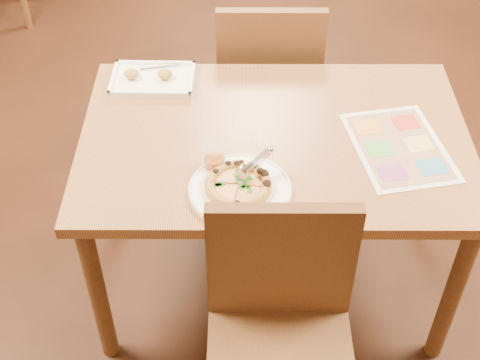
{
  "coord_description": "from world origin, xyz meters",
  "views": [
    {
      "loc": [
        -0.11,
        -1.72,
        2.14
      ],
      "look_at": [
        -0.12,
        -0.27,
        0.77
      ],
      "focal_mm": 50.0,
      "sensor_mm": 36.0,
      "label": 1
    }
  ],
  "objects_px": {
    "pizza": "(238,185)",
    "appetizer_tray": "(152,80)",
    "plate": "(240,190)",
    "pizza_cutter": "(254,164)",
    "dining_table": "(274,155)",
    "glass_tumbler": "(215,160)",
    "chair_far": "(269,72)",
    "menu": "(399,147)",
    "chair_near": "(281,313)"
  },
  "relations": [
    {
      "from": "chair_near",
      "to": "menu",
      "type": "height_order",
      "value": "chair_near"
    },
    {
      "from": "pizza",
      "to": "appetizer_tray",
      "type": "bearing_deg",
      "value": 119.07
    },
    {
      "from": "plate",
      "to": "glass_tumbler",
      "type": "relative_size",
      "value": 3.43
    },
    {
      "from": "chair_far",
      "to": "pizza_cutter",
      "type": "relative_size",
      "value": 4.24
    },
    {
      "from": "dining_table",
      "to": "chair_far",
      "type": "height_order",
      "value": "chair_far"
    },
    {
      "from": "appetizer_tray",
      "to": "menu",
      "type": "xyz_separation_m",
      "value": [
        0.84,
        -0.36,
        -0.01
      ]
    },
    {
      "from": "pizza_cutter",
      "to": "glass_tumbler",
      "type": "height_order",
      "value": "pizza_cutter"
    },
    {
      "from": "pizza_cutter",
      "to": "glass_tumbler",
      "type": "relative_size",
      "value": 1.21
    },
    {
      "from": "dining_table",
      "to": "glass_tumbler",
      "type": "xyz_separation_m",
      "value": [
        -0.2,
        -0.17,
        0.13
      ]
    },
    {
      "from": "pizza_cutter",
      "to": "menu",
      "type": "xyz_separation_m",
      "value": [
        0.48,
        0.17,
        -0.08
      ]
    },
    {
      "from": "menu",
      "to": "glass_tumbler",
      "type": "bearing_deg",
      "value": -169.56
    },
    {
      "from": "chair_far",
      "to": "pizza",
      "type": "relative_size",
      "value": 2.31
    },
    {
      "from": "chair_near",
      "to": "dining_table",
      "type": "bearing_deg",
      "value": 90.0
    },
    {
      "from": "pizza",
      "to": "glass_tumbler",
      "type": "xyz_separation_m",
      "value": [
        -0.07,
        0.1,
        0.01
      ]
    },
    {
      "from": "chair_near",
      "to": "plate",
      "type": "bearing_deg",
      "value": 109.28
    },
    {
      "from": "dining_table",
      "to": "pizza",
      "type": "xyz_separation_m",
      "value": [
        -0.12,
        -0.27,
        0.11
      ]
    },
    {
      "from": "plate",
      "to": "menu",
      "type": "height_order",
      "value": "plate"
    },
    {
      "from": "chair_far",
      "to": "menu",
      "type": "relative_size",
      "value": 1.17
    },
    {
      "from": "chair_near",
      "to": "chair_far",
      "type": "relative_size",
      "value": 1.0
    },
    {
      "from": "glass_tumbler",
      "to": "plate",
      "type": "bearing_deg",
      "value": -51.26
    },
    {
      "from": "pizza",
      "to": "pizza_cutter",
      "type": "distance_m",
      "value": 0.08
    },
    {
      "from": "chair_far",
      "to": "glass_tumbler",
      "type": "distance_m",
      "value": 0.82
    },
    {
      "from": "pizza",
      "to": "menu",
      "type": "distance_m",
      "value": 0.57
    },
    {
      "from": "pizza",
      "to": "appetizer_tray",
      "type": "height_order",
      "value": "appetizer_tray"
    },
    {
      "from": "appetizer_tray",
      "to": "glass_tumbler",
      "type": "distance_m",
      "value": 0.53
    },
    {
      "from": "plate",
      "to": "pizza",
      "type": "xyz_separation_m",
      "value": [
        -0.01,
        0.0,
        0.02
      ]
    },
    {
      "from": "chair_far",
      "to": "glass_tumbler",
      "type": "bearing_deg",
      "value": 75.73
    },
    {
      "from": "menu",
      "to": "appetizer_tray",
      "type": "bearing_deg",
      "value": 156.79
    },
    {
      "from": "pizza_cutter",
      "to": "glass_tumbler",
      "type": "distance_m",
      "value": 0.14
    },
    {
      "from": "pizza",
      "to": "menu",
      "type": "height_order",
      "value": "pizza"
    },
    {
      "from": "appetizer_tray",
      "to": "pizza_cutter",
      "type": "bearing_deg",
      "value": -55.51
    },
    {
      "from": "plate",
      "to": "pizza",
      "type": "height_order",
      "value": "pizza"
    },
    {
      "from": "pizza",
      "to": "chair_far",
      "type": "bearing_deg",
      "value": 81.99
    },
    {
      "from": "dining_table",
      "to": "pizza_cutter",
      "type": "bearing_deg",
      "value": -108.03
    },
    {
      "from": "chair_far",
      "to": "pizza_cutter",
      "type": "distance_m",
      "value": 0.87
    },
    {
      "from": "plate",
      "to": "appetizer_tray",
      "type": "bearing_deg",
      "value": 119.47
    },
    {
      "from": "chair_near",
      "to": "appetizer_tray",
      "type": "bearing_deg",
      "value": 115.91
    },
    {
      "from": "dining_table",
      "to": "appetizer_tray",
      "type": "relative_size",
      "value": 4.29
    },
    {
      "from": "appetizer_tray",
      "to": "menu",
      "type": "bearing_deg",
      "value": -23.21
    },
    {
      "from": "appetizer_tray",
      "to": "glass_tumbler",
      "type": "xyz_separation_m",
      "value": [
        0.24,
        -0.47,
        0.03
      ]
    },
    {
      "from": "appetizer_tray",
      "to": "menu",
      "type": "height_order",
      "value": "appetizer_tray"
    },
    {
      "from": "chair_near",
      "to": "appetizer_tray",
      "type": "height_order",
      "value": "chair_near"
    },
    {
      "from": "chair_far",
      "to": "pizza",
      "type": "height_order",
      "value": "chair_far"
    },
    {
      "from": "menu",
      "to": "pizza_cutter",
      "type": "bearing_deg",
      "value": -160.41
    },
    {
      "from": "chair_near",
      "to": "chair_far",
      "type": "distance_m",
      "value": 1.2
    },
    {
      "from": "glass_tumbler",
      "to": "pizza_cutter",
      "type": "bearing_deg",
      "value": -25.98
    },
    {
      "from": "dining_table",
      "to": "plate",
      "type": "height_order",
      "value": "plate"
    },
    {
      "from": "pizza_cutter",
      "to": "pizza",
      "type": "bearing_deg",
      "value": 179.96
    },
    {
      "from": "plate",
      "to": "glass_tumbler",
      "type": "height_order",
      "value": "glass_tumbler"
    },
    {
      "from": "plate",
      "to": "glass_tumbler",
      "type": "distance_m",
      "value": 0.13
    }
  ]
}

